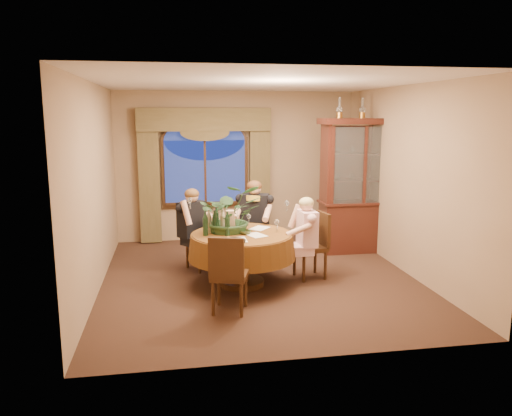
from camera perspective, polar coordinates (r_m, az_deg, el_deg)
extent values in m
plane|color=black|center=(7.41, 0.36, -8.02)|extent=(5.00, 5.00, 0.00)
plane|color=#8F7251|center=(9.54, -2.26, 4.79)|extent=(4.50, 0.00, 4.50)
plane|color=#8F7251|center=(7.80, 16.90, 3.03)|extent=(0.00, 5.00, 5.00)
plane|color=white|center=(7.03, 0.39, 14.15)|extent=(5.00, 5.00, 0.00)
cube|color=#4F4423|center=(9.38, -12.09, 3.10)|extent=(0.38, 0.14, 2.32)
cube|color=#4F4423|center=(9.51, 0.42, 3.44)|extent=(0.38, 0.14, 2.32)
cylinder|color=maroon|center=(7.02, -1.62, -5.88)|extent=(1.77, 1.77, 0.75)
cube|color=#33120C|center=(8.82, 11.74, 2.49)|extent=(1.43, 0.56, 2.31)
cube|color=black|center=(7.35, 6.19, -4.32)|extent=(0.48, 0.48, 0.96)
cube|color=black|center=(7.94, -0.29, -3.13)|extent=(0.53, 0.53, 0.96)
cube|color=black|center=(7.77, -6.17, -3.49)|extent=(0.57, 0.57, 0.96)
cube|color=black|center=(6.08, -3.05, -7.46)|extent=(0.53, 0.53, 0.96)
imported|color=#2B4E2B|center=(6.95, -2.94, 2.02)|extent=(0.87, 0.97, 0.76)
imported|color=#43532A|center=(6.87, -1.22, -2.79)|extent=(0.16, 0.16, 0.05)
cylinder|color=black|center=(6.46, -2.64, -3.77)|extent=(0.33, 0.33, 0.02)
cylinder|color=black|center=(6.76, -3.28, -1.80)|extent=(0.07, 0.07, 0.33)
cylinder|color=black|center=(6.86, -4.72, -1.64)|extent=(0.07, 0.07, 0.33)
cylinder|color=black|center=(6.78, -5.81, -1.79)|extent=(0.07, 0.07, 0.33)
cylinder|color=black|center=(7.07, -4.54, -1.26)|extent=(0.07, 0.07, 0.33)
cylinder|color=tan|center=(6.93, -3.81, -1.51)|extent=(0.07, 0.07, 0.33)
cylinder|color=tan|center=(6.93, -5.41, -1.52)|extent=(0.07, 0.07, 0.33)
cube|color=white|center=(6.79, 0.01, -3.12)|extent=(0.31, 0.36, 0.00)
cube|color=white|center=(7.20, 0.40, -2.33)|extent=(0.35, 0.37, 0.00)
cube|color=white|center=(6.55, -2.03, -3.65)|extent=(0.21, 0.30, 0.00)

